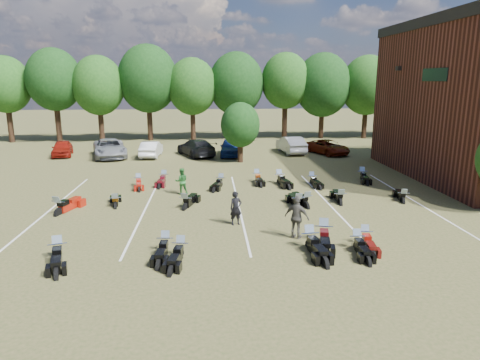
{
  "coord_description": "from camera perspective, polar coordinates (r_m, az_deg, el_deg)",
  "views": [
    {
      "loc": [
        -4.53,
        -19.35,
        6.74
      ],
      "look_at": [
        -2.85,
        4.0,
        1.2
      ],
      "focal_mm": 32.0,
      "sensor_mm": 36.0,
      "label": 1
    }
  ],
  "objects": [
    {
      "name": "motorcycle_16",
      "position": [
        27.61,
        -2.59,
        -0.83
      ],
      "size": [
        1.24,
        2.16,
        1.15
      ],
      "primitive_type": null,
      "rotation": [
        0.0,
        0.0,
        -0.3
      ],
      "color": "black",
      "rests_on": "ground"
    },
    {
      "name": "motorcycle_9",
      "position": [
        22.96,
        -7.29,
        -3.87
      ],
      "size": [
        1.34,
        2.37,
        1.26
      ],
      "primitive_type": null,
      "rotation": [
        0.0,
        0.0,
        2.85
      ],
      "color": "black",
      "rests_on": "ground"
    },
    {
      "name": "car_4",
      "position": [
        38.55,
        -1.27,
        4.39
      ],
      "size": [
        2.06,
        4.55,
        1.52
      ],
      "primitive_type": "imported",
      "rotation": [
        0.0,
        0.0,
        -0.06
      ],
      "color": "navy",
      "rests_on": "ground"
    },
    {
      "name": "motorcycle_14",
      "position": [
        28.96,
        -10.09,
        -0.35
      ],
      "size": [
        0.86,
        2.17,
        1.18
      ],
      "primitive_type": null,
      "rotation": [
        0.0,
        0.0,
        -0.09
      ],
      "color": "#4D0B12",
      "rests_on": "ground"
    },
    {
      "name": "person_black",
      "position": [
        20.19,
        -0.56,
        -3.79
      ],
      "size": [
        0.67,
        0.54,
        1.61
      ],
      "primitive_type": "imported",
      "rotation": [
        0.0,
        0.0,
        0.29
      ],
      "color": "black",
      "rests_on": "ground"
    },
    {
      "name": "car_2",
      "position": [
        39.5,
        -16.98,
        4.08
      ],
      "size": [
        4.11,
        6.22,
        1.59
      ],
      "primitive_type": "imported",
      "rotation": [
        0.0,
        0.0,
        0.28
      ],
      "color": "gray",
      "rests_on": "ground"
    },
    {
      "name": "motorcycle_7",
      "position": [
        23.72,
        -22.96,
        -4.29
      ],
      "size": [
        1.54,
        2.62,
        1.39
      ],
      "primitive_type": null,
      "rotation": [
        0.0,
        0.0,
        2.82
      ],
      "color": "#98180B",
      "rests_on": "ground"
    },
    {
      "name": "person_grey",
      "position": [
        18.6,
        7.59,
        -4.97
      ],
      "size": [
        1.17,
        1.01,
        1.89
      ],
      "primitive_type": "imported",
      "rotation": [
        0.0,
        0.0,
        2.54
      ],
      "color": "#504D45",
      "rests_on": "ground"
    },
    {
      "name": "motorcycle_1",
      "position": [
        17.62,
        -9.9,
        -9.39
      ],
      "size": [
        0.82,
        2.16,
        1.18
      ],
      "primitive_type": null,
      "rotation": [
        0.0,
        0.0,
        -0.07
      ],
      "color": "black",
      "rests_on": "ground"
    },
    {
      "name": "motorcycle_18",
      "position": [
        28.46,
        5.27,
        -0.44
      ],
      "size": [
        1.15,
        2.4,
        1.29
      ],
      "primitive_type": null,
      "rotation": [
        0.0,
        0.0,
        0.19
      ],
      "color": "black",
      "rests_on": "ground"
    },
    {
      "name": "motorcycle_2",
      "position": [
        17.04,
        -7.92,
        -10.12
      ],
      "size": [
        1.01,
        2.2,
        1.18
      ],
      "primitive_type": null,
      "rotation": [
        0.0,
        0.0,
        -0.16
      ],
      "color": "black",
      "rests_on": "ground"
    },
    {
      "name": "motorcycle_8",
      "position": [
        23.94,
        -16.25,
        -3.59
      ],
      "size": [
        1.03,
        2.14,
        1.15
      ],
      "primitive_type": null,
      "rotation": [
        0.0,
        0.0,
        3.33
      ],
      "color": "black",
      "rests_on": "ground"
    },
    {
      "name": "car_0",
      "position": [
        41.6,
        -22.62,
        3.92
      ],
      "size": [
        2.46,
        4.28,
        1.37
      ],
      "primitive_type": "imported",
      "rotation": [
        0.0,
        0.0,
        0.22
      ],
      "color": "maroon",
      "rests_on": "ground"
    },
    {
      "name": "tree_line",
      "position": [
        48.48,
        0.07,
        12.81
      ],
      "size": [
        56.0,
        6.0,
        9.79
      ],
      "color": "black",
      "rests_on": "ground"
    },
    {
      "name": "car_1",
      "position": [
        38.8,
        -11.75,
        4.06
      ],
      "size": [
        1.65,
        4.24,
        1.38
      ],
      "primitive_type": "imported",
      "rotation": [
        0.0,
        0.0,
        3.09
      ],
      "color": "silver",
      "rests_on": "ground"
    },
    {
      "name": "car_6",
      "position": [
        40.18,
        11.61,
        4.32
      ],
      "size": [
        3.79,
        5.1,
        1.29
      ],
      "primitive_type": "imported",
      "rotation": [
        0.0,
        0.0,
        0.4
      ],
      "color": "#5B1405",
      "rests_on": "ground"
    },
    {
      "name": "young_tree_midfield",
      "position": [
        35.13,
        0.05,
        7.36
      ],
      "size": [
        3.2,
        3.2,
        4.7
      ],
      "color": "black",
      "rests_on": "ground"
    },
    {
      "name": "motorcycle_12",
      "position": [
        24.27,
        13.22,
        -3.17
      ],
      "size": [
        0.9,
        2.27,
        1.23
      ],
      "primitive_type": null,
      "rotation": [
        0.0,
        0.0,
        3.05
      ],
      "color": "black",
      "rests_on": "ground"
    },
    {
      "name": "motorcycle_10",
      "position": [
        22.95,
        7.73,
        -3.89
      ],
      "size": [
        0.84,
        2.3,
        1.27
      ],
      "primitive_type": null,
      "rotation": [
        0.0,
        0.0,
        3.19
      ],
      "color": "black",
      "rests_on": "ground"
    },
    {
      "name": "motorcycle_5",
      "position": [
        18.75,
        11.02,
        -8.01
      ],
      "size": [
        1.27,
        2.57,
        1.37
      ],
      "primitive_type": null,
      "rotation": [
        0.0,
        0.0,
        -0.21
      ],
      "color": "black",
      "rests_on": "ground"
    },
    {
      "name": "motorcycle_20",
      "position": [
        30.56,
        15.93,
        0.05
      ],
      "size": [
        0.99,
        2.25,
        1.21
      ],
      "primitive_type": null,
      "rotation": [
        0.0,
        0.0,
        -0.14
      ],
      "color": "black",
      "rests_on": "ground"
    },
    {
      "name": "ground",
      "position": [
        20.99,
        8.62,
        -5.58
      ],
      "size": [
        160.0,
        160.0,
        0.0
      ],
      "primitive_type": "plane",
      "color": "brown",
      "rests_on": "ground"
    },
    {
      "name": "car_3",
      "position": [
        38.62,
        -5.88,
        4.33
      ],
      "size": [
        4.04,
        5.62,
        1.51
      ],
      "primitive_type": "imported",
      "rotation": [
        0.0,
        0.0,
        3.56
      ],
      "color": "black",
      "rests_on": "ground"
    },
    {
      "name": "motorcycle_3",
      "position": [
        17.91,
        9.24,
        -8.98
      ],
      "size": [
        1.01,
        2.48,
        1.35
      ],
      "primitive_type": null,
      "rotation": [
        0.0,
        0.0,
        0.1
      ],
      "color": "black",
      "rests_on": "ground"
    },
    {
      "name": "car_5",
      "position": [
        40.2,
        6.82,
        4.7
      ],
      "size": [
        2.22,
        4.92,
        1.56
      ],
      "primitive_type": "imported",
      "rotation": [
        0.0,
        0.0,
        3.26
      ],
      "color": "#A8A9A4",
      "rests_on": "ground"
    },
    {
      "name": "parking_lines",
      "position": [
        23.39,
        -0.19,
        -3.42
      ],
      "size": [
        20.1,
        14.0,
        0.01
      ],
      "color": "silver",
      "rests_on": "ground"
    },
    {
      "name": "motorcycle_19",
      "position": [
        28.54,
        9.55,
        -0.53
      ],
      "size": [
        0.85,
        2.08,
        1.13
      ],
      "primitive_type": null,
      "rotation": [
        0.0,
        0.0,
        0.1
      ],
      "color": "black",
      "rests_on": "ground"
    },
    {
      "name": "motorcycle_4",
      "position": [
        18.24,
        15.28,
        -8.87
      ],
      "size": [
        0.75,
        2.09,
        1.15
      ],
      "primitive_type": null,
      "rotation": [
        0.0,
        0.0,
        -0.05
      ],
      "color": "black",
      "rests_on": "ground"
    },
    {
      "name": "motorcycle_13",
      "position": [
        25.59,
        20.88,
        -2.86
      ],
      "size": [
        1.09,
        2.17,
        1.16
      ],
      "primitive_type": null,
      "rotation": [
        0.0,
        0.0,
        2.93
      ],
      "color": "black",
      "rests_on": "ground"
    },
    {
      "name": "motorcycle_11",
      "position": [
        23.28,
        8.81,
        -3.68
      ],
      "size": [
        1.24,
        2.43,
        1.3
      ],
      "primitive_type": null,
      "rotation": [
        0.0,
        0.0,
        3.37
      ],
      "color": "black",
      "rests_on": "ground"
    },
    {
      "name": "motorcycle_6",
      "position": [
        18.84,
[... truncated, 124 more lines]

